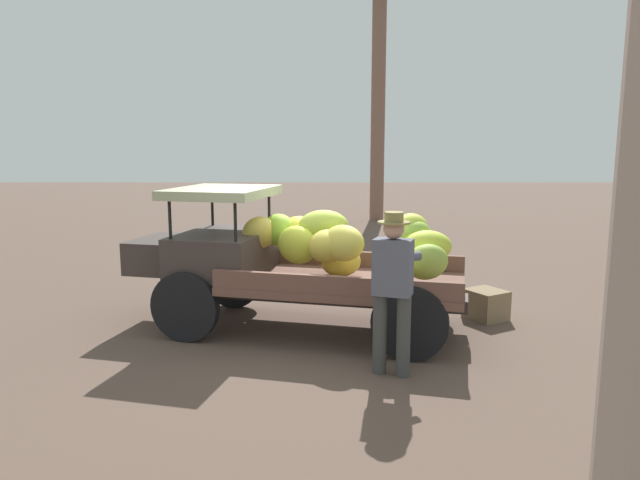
{
  "coord_description": "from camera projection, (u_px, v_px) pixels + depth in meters",
  "views": [
    {
      "loc": [
        -0.2,
        7.62,
        2.47
      ],
      "look_at": [
        -0.21,
        0.12,
        1.23
      ],
      "focal_mm": 32.81,
      "sensor_mm": 36.0,
      "label": 1
    }
  ],
  "objects": [
    {
      "name": "truck",
      "position": [
        288.0,
        258.0,
        7.74
      ],
      "size": [
        4.65,
        2.59,
        1.88
      ],
      "rotation": [
        0.0,
        0.0,
        -0.24
      ],
      "color": "#3B302D",
      "rests_on": "ground"
    },
    {
      "name": "ground_plane",
      "position": [
        304.0,
        328.0,
        7.93
      ],
      "size": [
        60.0,
        60.0,
        0.0
      ],
      "primitive_type": "plane",
      "color": "brown"
    },
    {
      "name": "wooden_crate",
      "position": [
        486.0,
        305.0,
        8.29
      ],
      "size": [
        0.65,
        0.67,
        0.42
      ],
      "primitive_type": "cube",
      "rotation": [
        0.0,
        0.0,
        2.1
      ],
      "color": "#7E6649",
      "rests_on": "ground"
    },
    {
      "name": "farmer",
      "position": [
        393.0,
        283.0,
        6.17
      ],
      "size": [
        0.56,
        0.52,
        1.77
      ],
      "rotation": [
        0.0,
        0.0,
        -1.93
      ],
      "color": "#3D3E3D",
      "rests_on": "ground"
    }
  ]
}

